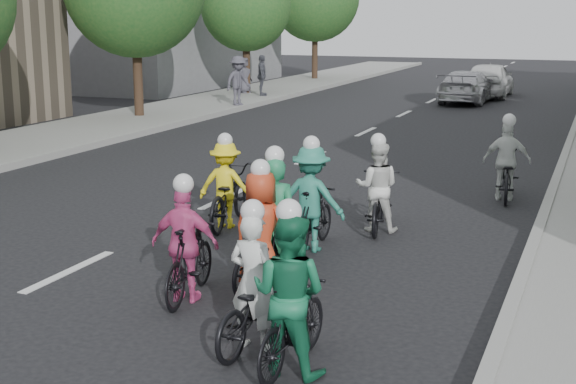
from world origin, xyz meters
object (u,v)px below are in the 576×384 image
Objects in this scene: cyclist_6 at (378,196)px; cyclist_8 at (507,170)px; cyclist_0 at (256,298)px; spectator_1 at (262,75)px; follow_car_lead at (468,87)px; cyclist_5 at (277,234)px; spectator_2 at (245,75)px; spectator_0 at (238,81)px; follow_car_trail at (489,79)px; cyclist_2 at (228,192)px; cyclist_1 at (290,306)px; cyclist_4 at (263,243)px; cyclist_3 at (188,254)px; cyclist_7 at (312,206)px.

cyclist_6 is 3.62m from cyclist_8.
cyclist_0 is 5.21m from cyclist_6.
follow_car_lead is at bearing -101.91° from spectator_1.
cyclist_8 reaches higher than cyclist_0.
cyclist_5 is 1.20× the size of spectator_2.
spectator_0 reaches higher than cyclist_8.
spectator_2 is at bearing 19.77° from follow_car_trail.
cyclist_6 reaches higher than cyclist_2.
cyclist_6 is at bearing -171.99° from cyclist_2.
cyclist_0 is 0.74m from cyclist_1.
follow_car_trail is (-0.84, 27.17, 0.17)m from cyclist_4.
cyclist_8 is at bearing -166.82° from spectator_1.
follow_car_trail is at bearing -97.29° from follow_car_lead.
cyclist_3 is 27.99m from follow_car_trail.
cyclist_3 is 0.90× the size of spectator_0.
cyclist_5 is 1.56m from cyclist_7.
cyclist_4 reaches higher than cyclist_6.
cyclist_7 is at bearing -69.11° from cyclist_1.
cyclist_3 reaches higher than cyclist_2.
cyclist_5 is (0.07, 0.31, 0.05)m from cyclist_4.
spectator_1 reaches higher than follow_car_trail.
spectator_2 is at bearing -72.56° from cyclist_5.
cyclist_6 is (-0.07, 5.21, 0.04)m from cyclist_0.
follow_car_lead is 2.84m from follow_car_trail.
cyclist_2 is 1.21× the size of cyclist_3.
cyclist_0 is at bearing 72.71° from cyclist_8.
cyclist_0 is 0.95× the size of cyclist_5.
follow_car_lead is 2.63× the size of spectator_1.
cyclist_7 is at bearing 91.64° from follow_car_trail.
spectator_1 reaches higher than cyclist_1.
cyclist_7 is 19.21m from spectator_0.
spectator_2 is at bearing 29.20° from spectator_1.
cyclist_1 is 29.53m from follow_car_trail.
cyclist_2 is at bearing 36.77° from cyclist_8.
follow_car_trail is 10.88m from spectator_2.
follow_car_lead is (-1.33, 22.51, -0.03)m from cyclist_7.
cyclist_1 is 2.62m from cyclist_4.
cyclist_3 is at bearing 76.28° from cyclist_7.
cyclist_1 reaches higher than cyclist_7.
cyclist_7 is at bearing 95.85° from follow_car_lead.
cyclist_7 is 25.32m from follow_car_trail.
cyclist_5 is 25.67m from spectator_2.
cyclist_8 reaches higher than cyclist_2.
spectator_1 is at bearing -71.26° from cyclist_6.
cyclist_7 is 0.95× the size of cyclist_8.
follow_car_trail is (-2.13, 29.45, 0.09)m from cyclist_1.
cyclist_1 reaches higher than spectator_2.
cyclist_8 is at bearing -106.35° from cyclist_4.
cyclist_8 is at bearing 98.59° from follow_car_trail.
cyclist_5 is at bearing -67.82° from cyclist_0.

